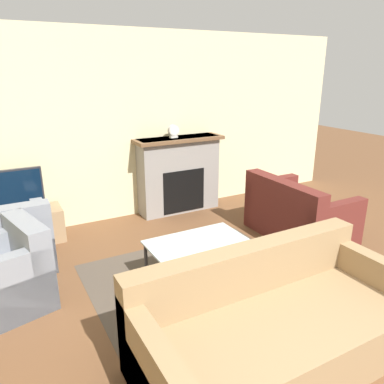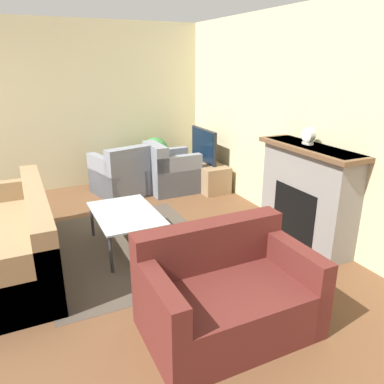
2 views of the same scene
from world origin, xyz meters
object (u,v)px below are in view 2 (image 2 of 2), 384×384
object	(u,v)px
armchair_by_window	(121,176)
potted_plant	(155,155)
tv	(204,145)
couch_sectional	(6,244)
coffee_table	(126,216)
couch_loveseat	(226,296)
mantel_clock	(308,136)
armchair_accent	(170,173)

from	to	relation	value
armchair_by_window	potted_plant	xyz separation A→B (m)	(-0.29, 0.70, 0.22)
armchair_by_window	tv	bearing A→B (deg)	157.65
couch_sectional	potted_plant	world-z (taller)	potted_plant
coffee_table	tv	bearing A→B (deg)	131.81
couch_loveseat	armchair_by_window	xyz separation A→B (m)	(-3.54, 0.12, 0.01)
couch_sectional	coffee_table	world-z (taller)	couch_sectional
tv	couch_sectional	world-z (taller)	tv
tv	coffee_table	bearing A→B (deg)	-48.19
armchair_by_window	mantel_clock	size ratio (longest dim) A/B	5.00
armchair_by_window	armchair_accent	size ratio (longest dim) A/B	1.18
potted_plant	coffee_table	bearing A→B (deg)	-28.26
armchair_by_window	armchair_accent	distance (m)	0.80
couch_loveseat	mantel_clock	bearing A→B (deg)	31.95
couch_loveseat	armchair_accent	xyz separation A→B (m)	(-3.34, 0.89, 0.01)
armchair_accent	potted_plant	world-z (taller)	potted_plant
armchair_by_window	coffee_table	xyz separation A→B (m)	(1.84, -0.45, 0.10)
mantel_clock	potted_plant	bearing A→B (deg)	-163.68
armchair_by_window	mantel_clock	world-z (taller)	mantel_clock
coffee_table	armchair_by_window	bearing A→B (deg)	166.44
mantel_clock	tv	bearing A→B (deg)	-176.90
coffee_table	mantel_clock	distance (m)	2.26
tv	coffee_table	xyz separation A→B (m)	(1.65, -1.84, -0.32)
armchair_by_window	coffee_table	distance (m)	1.90
tv	potted_plant	distance (m)	0.87
tv	potted_plant	world-z (taller)	tv
coffee_table	potted_plant	size ratio (longest dim) A/B	1.26
coffee_table	mantel_clock	xyz separation A→B (m)	(0.68, 1.97, 0.88)
armchair_accent	coffee_table	bearing A→B (deg)	143.24
couch_sectional	potted_plant	xyz separation A→B (m)	(-2.07, 2.41, 0.24)
armchair_accent	tv	bearing A→B (deg)	-89.59
tv	armchair_by_window	world-z (taller)	tv
potted_plant	couch_sectional	bearing A→B (deg)	-49.27
armchair_accent	potted_plant	xyz separation A→B (m)	(-0.49, -0.07, 0.22)
armchair_accent	mantel_clock	xyz separation A→B (m)	(2.32, 0.75, 0.97)
couch_sectional	couch_loveseat	world-z (taller)	same
mantel_clock	armchair_by_window	bearing A→B (deg)	-148.86
armchair_accent	couch_sectional	bearing A→B (deg)	122.38
couch_sectional	coffee_table	distance (m)	1.27
armchair_accent	mantel_clock	size ratio (longest dim) A/B	4.24
tv	potted_plant	xyz separation A→B (m)	(-0.48, -0.70, -0.19)
couch_sectional	potted_plant	bearing A→B (deg)	130.73
tv	mantel_clock	distance (m)	2.39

